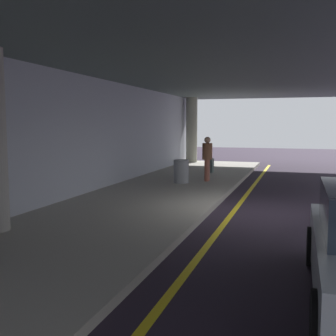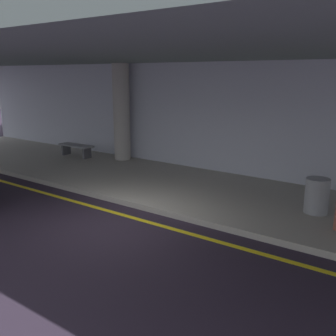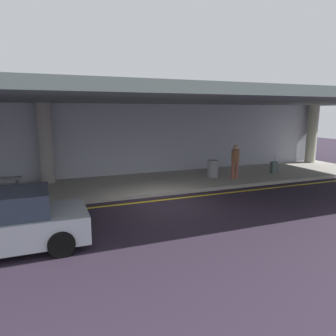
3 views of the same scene
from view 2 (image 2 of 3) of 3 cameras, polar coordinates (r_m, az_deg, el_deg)
ground_plane at (r=9.04m, az=-8.02°, el=-8.18°), size 60.00×60.00×0.00m
sidewalk at (r=11.33m, az=2.73°, el=-3.04°), size 26.00×4.20×0.15m
lane_stripe_yellow at (r=9.36m, az=-6.05°, el=-7.30°), size 26.00×0.14×0.01m
support_column_far_left at (r=14.65m, az=-7.05°, el=8.36°), size 0.64×0.64×3.65m
ceiling_overhang at (r=10.43m, az=1.44°, el=17.06°), size 28.00×13.20×0.30m
terminal_back_wall at (r=12.88m, az=8.26°, el=7.21°), size 26.00×0.30×3.80m
bench_metal at (r=15.69m, az=-13.75°, el=2.99°), size 1.60×0.50×0.48m
trash_bin_steel at (r=9.69m, az=21.63°, el=-3.93°), size 0.56×0.56×0.85m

